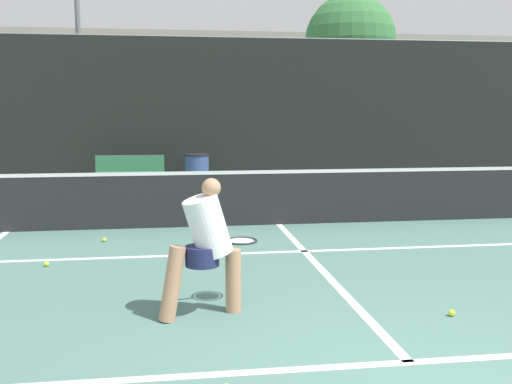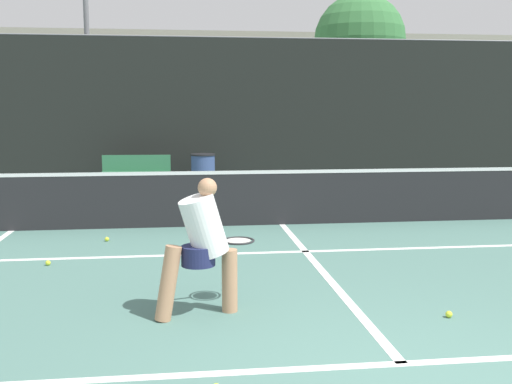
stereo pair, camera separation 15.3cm
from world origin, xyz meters
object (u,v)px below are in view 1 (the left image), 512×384
at_px(player_practicing, 206,243).
at_px(courtside_bench, 130,171).
at_px(parked_car, 283,152).
at_px(trash_bin, 197,172).

relative_size(player_practicing, courtside_bench, 0.80).
bearing_deg(courtside_bench, player_practicing, -78.79).
bearing_deg(parked_car, player_practicing, -103.89).
height_order(trash_bin, parked_car, parked_car).
distance_m(courtside_bench, trash_bin, 1.64).
relative_size(player_practicing, parked_car, 0.29).
height_order(player_practicing, trash_bin, player_practicing).
relative_size(player_practicing, trash_bin, 1.53).
xyz_separation_m(courtside_bench, trash_bin, (1.64, -0.03, -0.03)).
distance_m(player_practicing, parked_car, 13.47).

